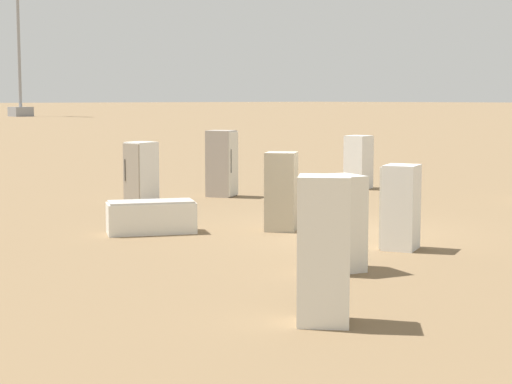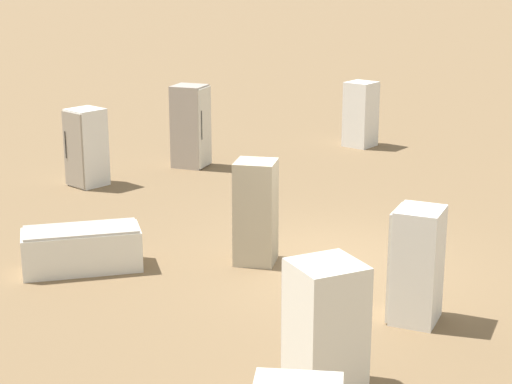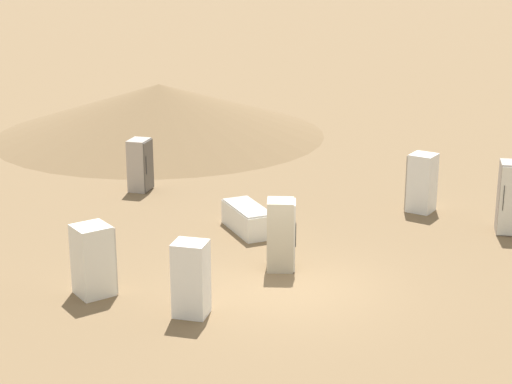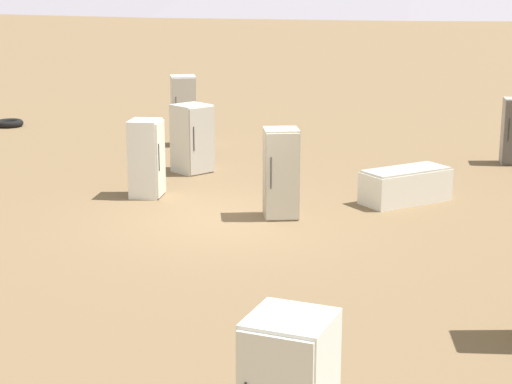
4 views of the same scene
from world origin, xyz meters
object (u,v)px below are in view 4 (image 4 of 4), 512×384
object	(u,v)px
discarded_fridge_8	(184,111)
discarded_fridge_11	(281,173)
discarded_fridge_4	(192,139)
discarded_fridge_0	(406,185)
scrap_tire	(9,123)
discarded_fridge_5	(146,158)

from	to	relation	value
discarded_fridge_8	discarded_fridge_11	world-z (taller)	discarded_fridge_8
discarded_fridge_4	discarded_fridge_11	world-z (taller)	discarded_fridge_11
discarded_fridge_0	discarded_fridge_8	world-z (taller)	discarded_fridge_8
discarded_fridge_0	scrap_tire	distance (m)	14.17
discarded_fridge_4	discarded_fridge_5	distance (m)	2.47
discarded_fridge_0	discarded_fridge_4	distance (m)	5.37
discarded_fridge_4	discarded_fridge_8	xyz separation A→B (m)	(2.24, -2.59, 0.15)
discarded_fridge_11	discarded_fridge_8	bearing A→B (deg)	-76.12
discarded_fridge_8	scrap_tire	distance (m)	6.51
discarded_fridge_5	discarded_fridge_4	bearing A→B (deg)	169.12
discarded_fridge_0	scrap_tire	size ratio (longest dim) A/B	2.33
discarded_fridge_0	discarded_fridge_5	distance (m)	5.38
discarded_fridge_0	scrap_tire	bearing A→B (deg)	-161.35
discarded_fridge_8	scrap_tire	world-z (taller)	discarded_fridge_8
discarded_fridge_4	scrap_tire	distance (m)	8.95
scrap_tire	discarded_fridge_0	bearing A→B (deg)	171.85
discarded_fridge_8	scrap_tire	size ratio (longest dim) A/B	2.21
scrap_tire	discarded_fridge_5	bearing A→B (deg)	154.20
discarded_fridge_4	discarded_fridge_5	world-z (taller)	discarded_fridge_5
discarded_fridge_5	scrap_tire	world-z (taller)	discarded_fridge_5
discarded_fridge_5	discarded_fridge_8	xyz separation A→B (m)	(2.84, -4.98, 0.14)
discarded_fridge_0	discarded_fridge_8	bearing A→B (deg)	-171.49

